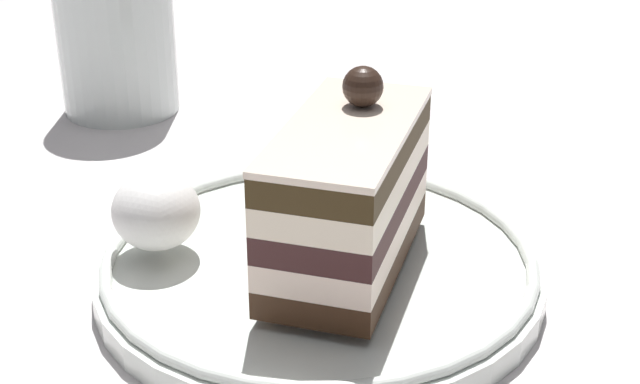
# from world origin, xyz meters

# --- Properties ---
(ground_plane) EXTENTS (2.40, 2.40, 0.00)m
(ground_plane) POSITION_xyz_m (0.00, 0.00, 0.00)
(ground_plane) COLOR silver
(dessert_plate) EXTENTS (0.21, 0.21, 0.02)m
(dessert_plate) POSITION_xyz_m (-0.01, -0.00, 0.01)
(dessert_plate) COLOR white
(dessert_plate) RESTS_ON ground_plane
(cake_slice) EXTENTS (0.09, 0.12, 0.08)m
(cake_slice) POSITION_xyz_m (-0.03, -0.00, 0.05)
(cake_slice) COLOR #382012
(cake_slice) RESTS_ON dessert_plate
(whipped_cream_dollop) EXTENTS (0.04, 0.04, 0.04)m
(whipped_cream_dollop) POSITION_xyz_m (0.05, 0.04, 0.03)
(whipped_cream_dollop) COLOR white
(whipped_cream_dollop) RESTS_ON dessert_plate
(fork) EXTENTS (0.08, 0.09, 0.00)m
(fork) POSITION_xyz_m (0.03, -0.08, 0.02)
(fork) COLOR silver
(fork) RESTS_ON dessert_plate
(drink_glass_far) EXTENTS (0.08, 0.08, 0.11)m
(drink_glass_far) POSITION_xyz_m (0.23, -0.09, 0.05)
(drink_glass_far) COLOR white
(drink_glass_far) RESTS_ON ground_plane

